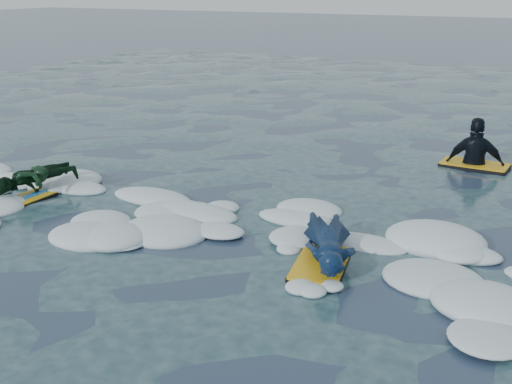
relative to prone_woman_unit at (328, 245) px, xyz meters
The scene contains 5 objects.
ground 2.30m from the prone_woman_unit, 163.26° to the right, with size 120.00×120.00×0.00m, color #18233A.
foam_band 2.23m from the prone_woman_unit, behind, with size 12.00×3.10×0.30m, color white, non-canonical shape.
prone_woman_unit is the anchor object (origin of this frame).
prone_child_unit 4.94m from the prone_woman_unit, behind, with size 1.08×1.40×0.49m.
waiting_rider_unit 5.16m from the prone_woman_unit, 80.21° to the left, with size 1.22×0.72×1.77m.
Camera 1 is at (4.68, -6.04, 3.22)m, focal length 45.00 mm.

